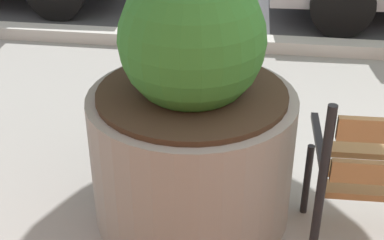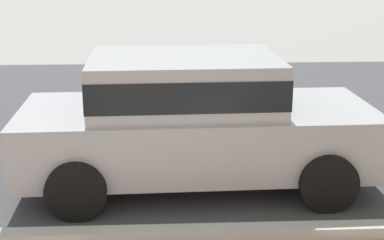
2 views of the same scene
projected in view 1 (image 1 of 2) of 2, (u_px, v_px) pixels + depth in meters
The scene contains 1 object.
concrete_planter at pixel (192, 123), 2.92m from camera, with size 1.10×1.10×1.42m.
Camera 1 is at (-1.43, -2.10, 2.04)m, focal length 51.31 mm.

